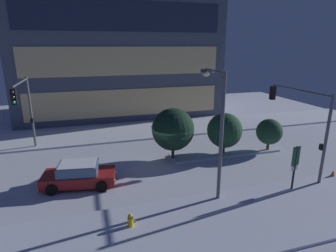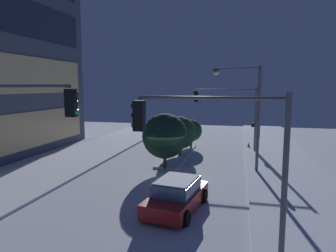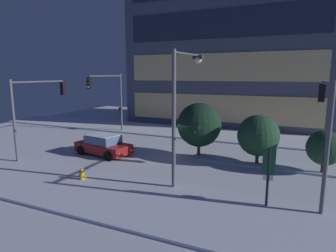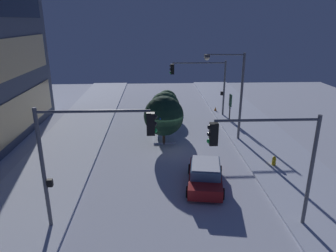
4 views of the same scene
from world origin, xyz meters
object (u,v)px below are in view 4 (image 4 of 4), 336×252
at_px(car_near, 205,175).
at_px(traffic_light_corner_far_left, 87,147).
at_px(street_lamp_arched, 231,84).
at_px(fire_hydrant, 274,162).
at_px(decorated_tree_right_of_median, 165,107).
at_px(traffic_light_corner_near_left, 269,151).
at_px(decorated_tree_median, 167,100).
at_px(traffic_light_corner_near_right, 202,78).
at_px(construction_cone, 215,109).
at_px(parking_info_sign, 230,105).
at_px(decorated_tree_left_of_median, 164,116).

bearing_deg(car_near, traffic_light_corner_far_left, 129.74).
xyz_separation_m(street_lamp_arched, fire_hydrant, (-5.17, -2.01, -4.33)).
relative_size(traffic_light_corner_far_left, decorated_tree_right_of_median, 1.78).
relative_size(traffic_light_corner_near_left, fire_hydrant, 7.21).
xyz_separation_m(street_lamp_arched, decorated_tree_median, (7.19, 4.74, -3.06)).
relative_size(traffic_light_corner_near_right, street_lamp_arched, 0.80).
height_order(decorated_tree_right_of_median, construction_cone, decorated_tree_right_of_median).
distance_m(traffic_light_corner_near_right, street_lamp_arched, 6.87).
bearing_deg(traffic_light_corner_far_left, construction_cone, 63.47).
bearing_deg(traffic_light_corner_far_left, parking_info_sign, 56.57).
bearing_deg(car_near, traffic_light_corner_near_right, 1.29).
distance_m(parking_info_sign, decorated_tree_median, 6.54).
relative_size(traffic_light_corner_far_left, parking_info_sign, 2.14).
xyz_separation_m(traffic_light_corner_near_left, fire_hydrant, (6.29, -2.99, -3.59)).
xyz_separation_m(car_near, traffic_light_corner_near_left, (-3.98, -2.09, 3.26)).
distance_m(decorated_tree_median, decorated_tree_right_of_median, 3.86).
xyz_separation_m(street_lamp_arched, construction_cone, (8.29, -0.60, -4.43)).
distance_m(fire_hydrant, parking_info_sign, 9.85).
bearing_deg(construction_cone, traffic_light_corner_near_right, 130.94).
height_order(traffic_light_corner_near_right, decorated_tree_right_of_median, traffic_light_corner_near_right).
relative_size(decorated_tree_left_of_median, decorated_tree_right_of_median, 1.18).
xyz_separation_m(traffic_light_corner_far_left, street_lamp_arched, (11.06, -9.05, 0.55)).
xyz_separation_m(car_near, construction_cone, (15.77, -3.67, -0.44)).
height_order(fire_hydrant, construction_cone, fire_hydrant).
distance_m(decorated_tree_right_of_median, construction_cone, 7.71).
height_order(car_near, construction_cone, car_near).
height_order(traffic_light_corner_near_left, fire_hydrant, traffic_light_corner_near_left).
height_order(decorated_tree_median, decorated_tree_left_of_median, decorated_tree_left_of_median).
distance_m(traffic_light_corner_near_right, decorated_tree_right_of_median, 5.51).
bearing_deg(traffic_light_corner_near_right, traffic_light_corner_far_left, 66.16).
bearing_deg(traffic_light_corner_near_right, decorated_tree_median, -7.47).
bearing_deg(construction_cone, traffic_light_corner_near_left, 175.42).
relative_size(traffic_light_corner_near_right, parking_info_sign, 2.04).
distance_m(car_near, traffic_light_corner_near_right, 14.70).
bearing_deg(traffic_light_corner_near_left, traffic_light_corner_near_right, -89.32).
height_order(car_near, decorated_tree_right_of_median, decorated_tree_right_of_median).
distance_m(traffic_light_corner_far_left, decorated_tree_left_of_median, 11.12).
bearing_deg(decorated_tree_left_of_median, car_near, -161.53).
height_order(parking_info_sign, construction_cone, parking_info_sign).
bearing_deg(parking_info_sign, traffic_light_corner_near_left, 72.88).
xyz_separation_m(traffic_light_corner_near_left, decorated_tree_median, (18.66, 3.76, -2.32)).
height_order(traffic_light_corner_near_right, construction_cone, traffic_light_corner_near_right).
bearing_deg(car_near, traffic_light_corner_near_left, -143.48).
height_order(traffic_light_corner_near_right, traffic_light_corner_near_left, traffic_light_corner_near_right).
height_order(traffic_light_corner_near_left, construction_cone, traffic_light_corner_near_left).
bearing_deg(decorated_tree_left_of_median, street_lamp_arched, -82.09).
height_order(fire_hydrant, decorated_tree_right_of_median, decorated_tree_right_of_median).
relative_size(traffic_light_corner_near_right, decorated_tree_median, 2.12).
xyz_separation_m(traffic_light_corner_far_left, parking_info_sign, (15.61, -10.30, -2.38)).
distance_m(traffic_light_corner_near_left, street_lamp_arched, 11.53).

